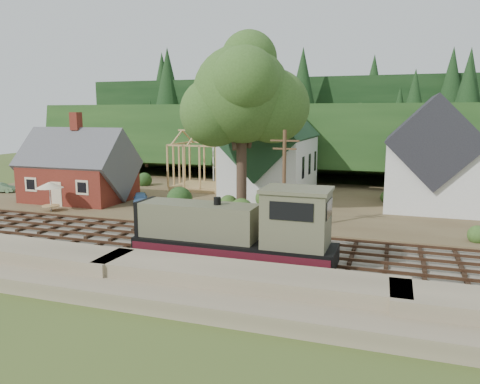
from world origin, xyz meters
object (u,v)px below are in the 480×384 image
(car_blue, at_px, (140,198))
(patio_set, at_px, (49,186))
(locomotive, at_px, (241,232))
(car_green, at_px, (1,188))

(car_blue, xyz_separation_m, patio_set, (-5.99, -5.73, 1.74))
(car_blue, bearing_deg, patio_set, -165.85)
(car_blue, bearing_deg, locomotive, -72.39)
(locomotive, height_order, patio_set, locomotive)
(locomotive, relative_size, car_green, 3.75)
(car_blue, xyz_separation_m, car_green, (-18.50, 0.79, -0.04))
(car_green, bearing_deg, car_blue, -110.50)
(patio_set, bearing_deg, car_green, 152.47)
(car_green, bearing_deg, patio_set, -135.60)
(car_blue, height_order, car_green, car_blue)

